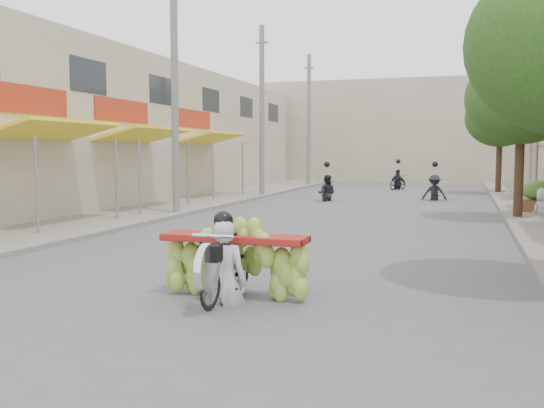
% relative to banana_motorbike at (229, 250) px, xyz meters
% --- Properties ---
extents(ground, '(120.00, 120.00, 0.00)m').
position_rel_banana_motorbike_xyz_m(ground, '(-0.58, -1.76, -0.74)').
color(ground, '#55555A').
rests_on(ground, ground).
extents(sidewalk_left, '(4.00, 60.00, 0.12)m').
position_rel_banana_motorbike_xyz_m(sidewalk_left, '(-7.58, 13.24, -0.68)').
color(sidewalk_left, gray).
rests_on(sidewalk_left, ground).
extents(shophouse_row_left, '(9.77, 40.00, 6.00)m').
position_rel_banana_motorbike_xyz_m(shophouse_row_left, '(-12.56, 12.22, 2.26)').
color(shophouse_row_left, '#B9AC92').
rests_on(shophouse_row_left, ground).
extents(far_building, '(20.00, 6.00, 7.00)m').
position_rel_banana_motorbike_xyz_m(far_building, '(-0.58, 36.24, 2.76)').
color(far_building, '#B9AC92').
rests_on(far_building, ground).
extents(utility_pole_mid, '(0.60, 0.24, 8.00)m').
position_rel_banana_motorbike_xyz_m(utility_pole_mid, '(-5.98, 10.24, 3.28)').
color(utility_pole_mid, slate).
rests_on(utility_pole_mid, ground).
extents(utility_pole_far, '(0.60, 0.24, 8.00)m').
position_rel_banana_motorbike_xyz_m(utility_pole_far, '(-5.98, 19.24, 3.28)').
color(utility_pole_far, slate).
rests_on(utility_pole_far, ground).
extents(utility_pole_back, '(0.60, 0.24, 8.00)m').
position_rel_banana_motorbike_xyz_m(utility_pole_back, '(-5.98, 28.24, 3.28)').
color(utility_pole_back, slate).
rests_on(utility_pole_back, ground).
extents(street_tree_mid, '(3.40, 3.40, 5.25)m').
position_rel_banana_motorbike_xyz_m(street_tree_mid, '(4.82, 12.24, 3.04)').
color(street_tree_mid, '#3A2719').
rests_on(street_tree_mid, ground).
extents(street_tree_far, '(3.40, 3.40, 5.25)m').
position_rel_banana_motorbike_xyz_m(street_tree_far, '(4.82, 24.24, 3.04)').
color(street_tree_far, '#3A2719').
rests_on(street_tree_far, ground).
extents(produce_crate_far, '(1.20, 0.88, 1.16)m').
position_rel_banana_motorbike_xyz_m(produce_crate_far, '(5.62, 14.24, -0.03)').
color(produce_crate_far, brown).
rests_on(produce_crate_far, ground).
extents(banana_motorbike, '(2.20, 1.82, 2.24)m').
position_rel_banana_motorbike_xyz_m(banana_motorbike, '(0.00, 0.00, 0.00)').
color(banana_motorbike, black).
rests_on(banana_motorbike, ground).
extents(pedestrian, '(0.95, 0.83, 1.65)m').
position_rel_banana_motorbike_xyz_m(pedestrian, '(5.72, 13.67, 0.21)').
color(pedestrian, silver).
rests_on(pedestrian, ground).
extents(bg_motorbike_a, '(0.79, 1.54, 1.95)m').
position_rel_banana_motorbike_xyz_m(bg_motorbike_a, '(-2.48, 17.67, 0.01)').
color(bg_motorbike_a, black).
rests_on(bg_motorbike_a, ground).
extents(bg_motorbike_b, '(1.06, 1.71, 1.95)m').
position_rel_banana_motorbike_xyz_m(bg_motorbike_b, '(1.97, 19.27, 0.10)').
color(bg_motorbike_b, black).
rests_on(bg_motorbike_b, ground).
extents(bg_motorbike_c, '(1.13, 1.57, 1.95)m').
position_rel_banana_motorbike_xyz_m(bg_motorbike_c, '(-0.34, 26.30, 0.08)').
color(bg_motorbike_c, black).
rests_on(bg_motorbike_c, ground).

